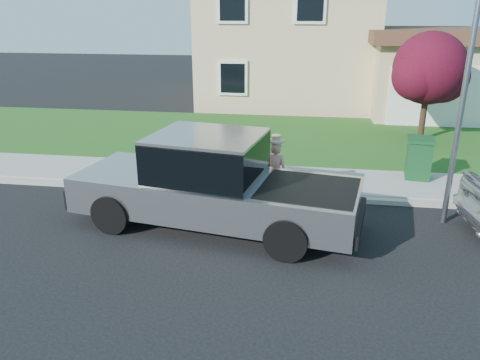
# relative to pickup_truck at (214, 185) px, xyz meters

# --- Properties ---
(ground) EXTENTS (80.00, 80.00, 0.00)m
(ground) POSITION_rel_pickup_truck_xyz_m (0.75, -1.12, -0.94)
(ground) COLOR black
(ground) RESTS_ON ground
(curb) EXTENTS (40.00, 0.20, 0.12)m
(curb) POSITION_rel_pickup_truck_xyz_m (1.75, 1.78, -0.88)
(curb) COLOR gray
(curb) RESTS_ON ground
(sidewalk) EXTENTS (40.00, 2.00, 0.15)m
(sidewalk) POSITION_rel_pickup_truck_xyz_m (1.75, 2.88, -0.87)
(sidewalk) COLOR gray
(sidewalk) RESTS_ON ground
(lawn) EXTENTS (40.00, 7.00, 0.10)m
(lawn) POSITION_rel_pickup_truck_xyz_m (1.75, 7.38, -0.89)
(lawn) COLOR #144717
(lawn) RESTS_ON ground
(house) EXTENTS (14.00, 11.30, 6.85)m
(house) POSITION_rel_pickup_truck_xyz_m (2.07, 15.26, 2.23)
(house) COLOR tan
(house) RESTS_ON ground
(pickup_truck) EXTENTS (6.40, 3.05, 2.02)m
(pickup_truck) POSITION_rel_pickup_truck_xyz_m (0.00, 0.00, 0.00)
(pickup_truck) COLOR black
(pickup_truck) RESTS_ON ground
(woman) EXTENTS (0.65, 0.51, 1.70)m
(woman) POSITION_rel_pickup_truck_xyz_m (1.20, 1.44, -0.14)
(woman) COLOR #E2907C
(woman) RESTS_ON ground
(ornamental_tree) EXTENTS (2.68, 2.42, 3.68)m
(ornamental_tree) POSITION_rel_pickup_truck_xyz_m (5.88, 7.70, 1.51)
(ornamental_tree) COLOR black
(ornamental_tree) RESTS_ON lawn
(trash_bin) EXTENTS (0.77, 0.85, 1.09)m
(trash_bin) POSITION_rel_pickup_truck_xyz_m (4.88, 3.43, -0.24)
(trash_bin) COLOR #103D1B
(trash_bin) RESTS_ON sidewalk
(street_lamp) EXTENTS (0.30, 0.65, 4.93)m
(street_lamp) POSITION_rel_pickup_truck_xyz_m (4.98, 0.83, 1.87)
(street_lamp) COLOR slate
(street_lamp) RESTS_ON ground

